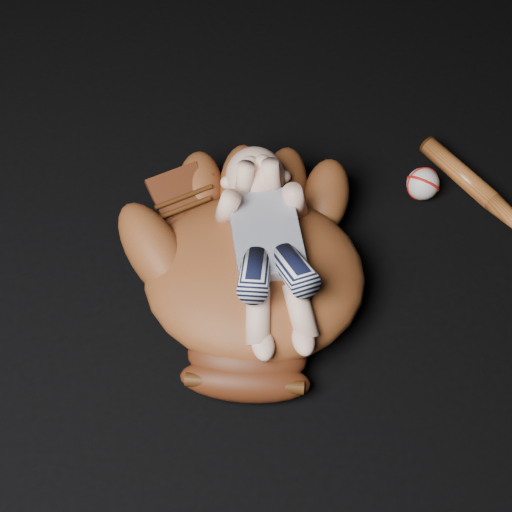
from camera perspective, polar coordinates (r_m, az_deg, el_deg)
name	(u,v)px	position (r m, az deg, el deg)	size (l,w,h in m)	color
baseball_glove	(254,269)	(1.34, -0.12, -0.94)	(0.47, 0.54, 0.17)	#632E15
newborn_baby	(269,247)	(1.30, 0.96, 0.63)	(0.18, 0.40, 0.16)	#E7B095
baseball_bat	(501,209)	(1.58, 17.37, 3.29)	(0.04, 0.42, 0.04)	#9D4D1E
baseball	(423,184)	(1.57, 12.04, 5.16)	(0.06, 0.06, 0.06)	silver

